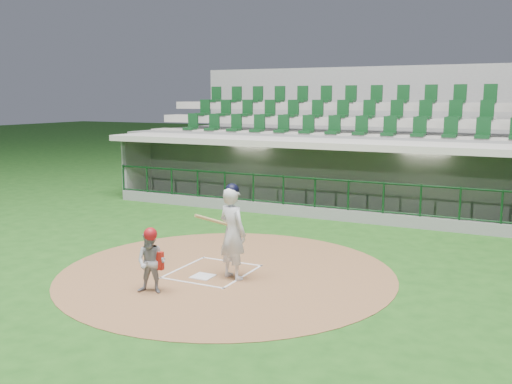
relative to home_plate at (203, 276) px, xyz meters
The scene contains 8 objects.
ground 0.70m from the home_plate, 90.00° to the left, with size 120.00×120.00×0.00m, color #1B4B15.
dirt_circle 0.58m from the home_plate, 59.04° to the left, with size 7.20×7.20×0.01m, color brown.
home_plate is the anchor object (origin of this frame).
batter_box_chalk 0.40m from the home_plate, 90.00° to the left, with size 1.55×1.80×0.01m.
dugout_structure 8.57m from the home_plate, 89.74° to the left, with size 16.40×3.70×3.00m.
seating_deck 11.69m from the home_plate, 90.00° to the left, with size 17.00×6.72×5.15m.
batter 1.17m from the home_plate, 19.44° to the left, with size 0.94×0.97×2.00m.
catcher 1.45m from the home_plate, 106.10° to the right, with size 0.69×0.60×1.29m.
Camera 1 is at (6.10, -10.51, 3.72)m, focal length 40.00 mm.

